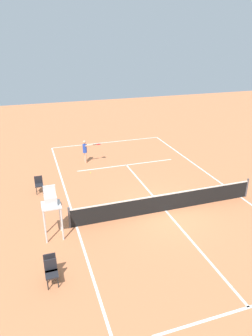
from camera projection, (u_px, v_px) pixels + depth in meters
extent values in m
plane|color=#D37A4C|center=(166.00, 211.00, 15.37)|extent=(60.00, 60.00, 0.00)
cube|color=white|center=(107.00, 142.00, 25.37)|extent=(9.03, 0.10, 0.01)
cube|color=white|center=(241.00, 197.00, 16.67)|extent=(0.10, 22.94, 0.01)
cube|color=white|center=(77.00, 227.00, 14.07)|extent=(0.10, 22.94, 0.01)
cube|color=white|center=(126.00, 165.00, 20.87)|extent=(6.77, 0.10, 0.01)
cube|color=white|center=(249.00, 307.00, 9.86)|extent=(6.77, 0.10, 0.01)
cube|color=white|center=(166.00, 211.00, 15.37)|extent=(0.10, 12.62, 0.01)
cylinder|color=#4C4C51|center=(247.00, 188.00, 16.54)|extent=(0.10, 0.10, 1.07)
cylinder|color=#4C4C51|center=(69.00, 218.00, 13.77)|extent=(0.10, 0.10, 1.07)
cube|color=black|center=(166.00, 203.00, 15.19)|extent=(9.63, 0.03, 0.91)
cube|color=white|center=(167.00, 194.00, 15.00)|extent=(9.63, 0.04, 0.06)
cylinder|color=#D8A884|center=(85.00, 157.00, 21.22)|extent=(0.12, 0.12, 0.75)
cylinder|color=#D8A884|center=(86.00, 158.00, 21.05)|extent=(0.12, 0.12, 0.75)
cylinder|color=#2647B7|center=(85.00, 148.00, 20.87)|extent=(0.28, 0.28, 0.59)
sphere|color=#D8A884|center=(84.00, 142.00, 20.69)|extent=(0.21, 0.21, 0.21)
cylinder|color=#D8A884|center=(84.00, 147.00, 21.01)|extent=(0.09, 0.09, 0.52)
cylinder|color=#D8A884|center=(89.00, 146.00, 20.73)|extent=(0.53, 0.14, 0.09)
cylinder|color=black|center=(95.00, 145.00, 20.87)|extent=(0.26, 0.06, 0.04)
ellipsoid|color=red|center=(99.00, 144.00, 20.98)|extent=(0.35, 0.31, 0.04)
sphere|color=#CCE033|center=(90.00, 173.00, 19.58)|extent=(0.07, 0.07, 0.07)
cylinder|color=silver|center=(62.00, 224.00, 12.87)|extent=(0.07, 0.07, 1.55)
cylinder|color=silver|center=(45.00, 227.00, 12.66)|extent=(0.07, 0.07, 1.55)
cylinder|color=silver|center=(60.00, 216.00, 13.48)|extent=(0.07, 0.07, 1.55)
cylinder|color=silver|center=(44.00, 219.00, 13.28)|extent=(0.07, 0.07, 1.55)
cube|color=silver|center=(51.00, 205.00, 12.75)|extent=(0.80, 0.80, 0.06)
cube|color=silver|center=(51.00, 200.00, 12.66)|extent=(0.50, 0.44, 0.40)
cube|color=silver|center=(49.00, 191.00, 12.70)|extent=(0.50, 0.06, 0.50)
cylinder|color=#262626|center=(57.00, 276.00, 10.84)|extent=(0.04, 0.04, 0.45)
cylinder|color=#262626|center=(47.00, 278.00, 10.74)|extent=(0.04, 0.04, 0.45)
cylinder|color=#262626|center=(56.00, 270.00, 11.14)|extent=(0.04, 0.04, 0.45)
cylinder|color=#262626|center=(46.00, 272.00, 11.04)|extent=(0.04, 0.04, 0.45)
cube|color=#232328|center=(51.00, 268.00, 10.84)|extent=(0.44, 0.44, 0.06)
cube|color=#232328|center=(50.00, 259.00, 10.93)|extent=(0.44, 0.04, 0.44)
cylinder|color=#262626|center=(43.00, 190.00, 16.94)|extent=(0.04, 0.04, 0.45)
cylinder|color=#262626|center=(37.00, 191.00, 16.84)|extent=(0.04, 0.04, 0.45)
cylinder|color=#262626|center=(43.00, 187.00, 17.25)|extent=(0.04, 0.04, 0.45)
cylinder|color=#262626|center=(36.00, 188.00, 17.15)|extent=(0.04, 0.04, 0.45)
cube|color=#232328|center=(39.00, 185.00, 16.94)|extent=(0.44, 0.44, 0.06)
cube|color=#232328|center=(38.00, 180.00, 17.04)|extent=(0.44, 0.04, 0.44)
cylinder|color=#262626|center=(58.00, 282.00, 10.56)|extent=(0.04, 0.04, 0.45)
cylinder|color=#262626|center=(48.00, 285.00, 10.46)|extent=(0.04, 0.04, 0.45)
cylinder|color=#262626|center=(57.00, 275.00, 10.87)|extent=(0.04, 0.04, 0.45)
cylinder|color=#262626|center=(47.00, 278.00, 10.77)|extent=(0.04, 0.04, 0.45)
cube|color=#232328|center=(52.00, 274.00, 10.56)|extent=(0.44, 0.44, 0.06)
cube|color=#232328|center=(50.00, 265.00, 10.66)|extent=(0.44, 0.04, 0.44)
cube|color=#2647B7|center=(52.00, 204.00, 15.70)|extent=(0.76, 0.32, 0.30)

